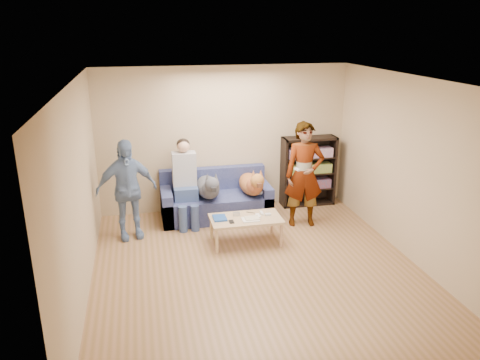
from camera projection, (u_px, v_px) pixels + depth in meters
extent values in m
plane|color=olive|center=(258.00, 272.00, 6.48)|extent=(5.00, 5.00, 0.00)
plane|color=white|center=(261.00, 81.00, 5.66)|extent=(5.00, 5.00, 0.00)
plane|color=tan|center=(225.00, 139.00, 8.39)|extent=(4.50, 0.00, 4.50)
plane|color=tan|center=(338.00, 281.00, 3.75)|extent=(4.50, 0.00, 4.50)
plane|color=tan|center=(79.00, 196.00, 5.61)|extent=(0.00, 5.00, 5.00)
plane|color=tan|center=(416.00, 172.00, 6.52)|extent=(0.00, 5.00, 5.00)
ellipsoid|color=silver|center=(256.00, 190.00, 8.19)|extent=(0.43, 0.36, 0.15)
imported|color=gray|center=(304.00, 175.00, 7.76)|extent=(0.70, 0.51, 1.77)
imported|color=#7296B7|center=(127.00, 190.00, 7.29)|extent=(1.00, 0.57, 1.61)
cube|color=silver|center=(297.00, 169.00, 7.48)|extent=(0.06, 0.13, 0.03)
cube|color=#1A4593|center=(220.00, 218.00, 7.18)|extent=(0.20, 0.26, 0.03)
cube|color=silver|center=(250.00, 219.00, 7.13)|extent=(0.26, 0.20, 0.02)
cube|color=beige|center=(252.00, 218.00, 7.15)|extent=(0.22, 0.17, 0.01)
cube|color=#B0B0B4|center=(237.00, 214.00, 7.30)|extent=(0.11, 0.06, 0.05)
cube|color=white|center=(262.00, 213.00, 7.36)|extent=(0.04, 0.13, 0.03)
cube|color=silver|center=(268.00, 214.00, 7.30)|extent=(0.09, 0.06, 0.03)
cylinder|color=white|center=(259.00, 217.00, 7.24)|extent=(0.07, 0.07, 0.02)
cylinder|color=white|center=(257.00, 215.00, 7.31)|extent=(0.07, 0.07, 0.02)
cylinder|color=orange|center=(247.00, 222.00, 7.06)|extent=(0.13, 0.06, 0.01)
cylinder|color=black|center=(251.00, 213.00, 7.41)|extent=(0.13, 0.08, 0.01)
cube|color=black|center=(231.00, 222.00, 7.05)|extent=(0.07, 0.12, 0.02)
cube|color=#515B93|center=(216.00, 206.00, 8.26)|extent=(1.90, 0.85, 0.42)
cube|color=#515B93|center=(213.00, 178.00, 8.44)|extent=(1.90, 0.18, 0.40)
cube|color=#515B93|center=(167.00, 205.00, 8.06)|extent=(0.18, 0.85, 0.58)
cube|color=#515B93|center=(263.00, 198.00, 8.41)|extent=(0.18, 0.85, 0.58)
cube|color=#3B5181|center=(186.00, 193.00, 7.98)|extent=(0.40, 0.38, 0.22)
cylinder|color=#3C4E85|center=(183.00, 220.00, 7.67)|extent=(0.14, 0.14, 0.47)
cylinder|color=#435E93|center=(195.00, 219.00, 7.71)|extent=(0.14, 0.14, 0.47)
cube|color=#B6B6BB|center=(184.00, 169.00, 7.95)|extent=(0.40, 0.24, 0.58)
sphere|color=tan|center=(183.00, 146.00, 7.82)|extent=(0.21, 0.21, 0.21)
ellipsoid|color=black|center=(183.00, 144.00, 7.84)|extent=(0.22, 0.22, 0.19)
ellipsoid|color=#53565E|center=(208.00, 187.00, 8.06)|extent=(0.39, 0.82, 0.34)
sphere|color=#4D5157|center=(211.00, 189.00, 7.74)|extent=(0.30, 0.30, 0.30)
sphere|color=#494B53|center=(212.00, 184.00, 7.53)|extent=(0.24, 0.24, 0.24)
cube|color=black|center=(213.00, 189.00, 7.43)|extent=(0.07, 0.11, 0.07)
cone|color=#53575E|center=(207.00, 177.00, 7.50)|extent=(0.07, 0.07, 0.11)
cone|color=#4C4E56|center=(216.00, 176.00, 7.53)|extent=(0.07, 0.07, 0.11)
cylinder|color=#4D5057|center=(204.00, 181.00, 8.47)|extent=(0.05, 0.27, 0.16)
ellipsoid|color=#A75433|center=(251.00, 184.00, 8.23)|extent=(0.39, 0.80, 0.34)
sphere|color=#C7643C|center=(255.00, 185.00, 7.93)|extent=(0.29, 0.29, 0.29)
sphere|color=#AD7834|center=(257.00, 181.00, 7.73)|extent=(0.23, 0.23, 0.23)
cube|color=#512D1C|center=(259.00, 185.00, 7.64)|extent=(0.07, 0.11, 0.07)
cone|color=#B47937|center=(253.00, 173.00, 7.70)|extent=(0.07, 0.07, 0.11)
cone|color=#B75E38|center=(261.00, 173.00, 7.73)|extent=(0.07, 0.07, 0.11)
cylinder|color=#A67832|center=(246.00, 179.00, 8.60)|extent=(0.04, 0.26, 0.15)
cube|color=tan|center=(246.00, 219.00, 7.22)|extent=(1.10, 0.60, 0.04)
cylinder|color=tan|center=(217.00, 241.00, 6.96)|extent=(0.05, 0.05, 0.38)
cylinder|color=tan|center=(281.00, 235.00, 7.16)|extent=(0.05, 0.05, 0.38)
cylinder|color=tan|center=(212.00, 228.00, 7.42)|extent=(0.05, 0.05, 0.38)
cylinder|color=#D9AC85|center=(272.00, 222.00, 7.62)|extent=(0.05, 0.05, 0.38)
cube|color=black|center=(284.00, 173.00, 8.64)|extent=(0.04, 0.34, 1.30)
cube|color=black|center=(332.00, 170.00, 8.84)|extent=(0.04, 0.34, 1.30)
cube|color=black|center=(310.00, 138.00, 8.54)|extent=(1.00, 0.34, 0.04)
cube|color=black|center=(307.00, 203.00, 8.94)|extent=(1.00, 0.34, 0.04)
cube|color=black|center=(305.00, 169.00, 8.89)|extent=(1.00, 0.02, 1.30)
cube|color=black|center=(307.00, 188.00, 8.84)|extent=(0.94, 0.32, 0.03)
cube|color=black|center=(308.00, 173.00, 8.75)|extent=(0.94, 0.32, 0.02)
cube|color=black|center=(309.00, 157.00, 8.65)|extent=(0.94, 0.32, 0.02)
cube|color=#B23333|center=(308.00, 183.00, 8.79)|extent=(0.84, 0.24, 0.17)
cube|color=gold|center=(309.00, 168.00, 8.70)|extent=(0.84, 0.24, 0.17)
cube|color=#994C99|center=(309.00, 152.00, 8.60)|extent=(0.84, 0.24, 0.17)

